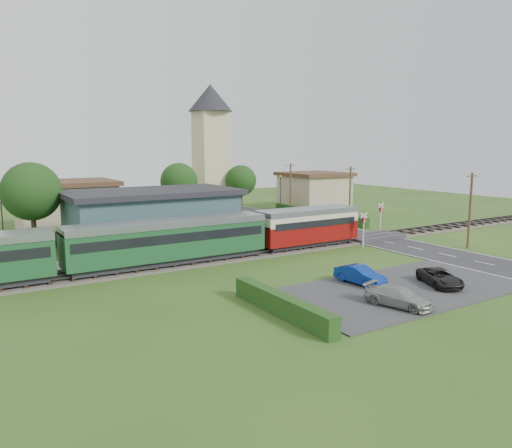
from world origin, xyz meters
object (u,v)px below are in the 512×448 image
station_building (152,217)px  crossing_signal_near (364,225)px  crossing_signal_far (381,213)px  equipment_hut (80,246)px  car_park_dark (440,277)px  pedestrian_near (243,234)px  car_park_blue (360,275)px  train (129,244)px  pedestrian_far (100,249)px  house_east (314,191)px  church_tower (211,140)px  car_on_road (296,218)px  house_west (66,205)px  car_park_silver (399,296)px

station_building → crossing_signal_near: (16.40, -11.40, -0.55)m
crossing_signal_far → equipment_hut: bearing=178.5°
car_park_dark → pedestrian_near: size_ratio=2.35×
car_park_blue → car_park_dark: car_park_blue is taller
train → pedestrian_far: 3.21m
car_park_dark → pedestrian_far: size_ratio=2.03×
crossing_signal_near → pedestrian_near: size_ratio=1.95×
car_park_blue → house_east: bearing=48.8°
equipment_hut → church_tower: bearing=44.7°
church_tower → car_park_dark: bearing=-95.0°
station_building → pedestrian_far: station_building is taller
pedestrian_far → car_on_road: bearing=-73.1°
train → station_building: bearing=60.2°
house_east → car_park_dark: house_east is taller
train → pedestrian_far: size_ratio=22.18×
house_east → car_park_blue: 40.83m
house_west → house_east: size_ratio=1.23×
car_park_blue → pedestrian_far: bearing=126.4°
church_tower → car_on_road: (4.46, -13.79, -9.49)m
station_building → house_east: house_east is taller
house_east → pedestrian_far: (-36.63, -19.25, -1.37)m
church_tower → car_park_blue: bearing=-101.8°
pedestrian_near → car_on_road: bearing=-148.7°
church_tower → pedestrian_far: church_tower is taller
station_building → church_tower: bearing=48.6°
car_park_dark → pedestrian_near: pedestrian_near is taller
train → car_park_silver: (10.78, -16.50, -1.51)m
house_west → house_east: 35.01m
train → house_east: 41.48m
station_building → car_park_dark: bearing=-64.4°
car_park_silver → station_building: bearing=86.0°
equipment_hut → crossing_signal_near: 25.04m
equipment_hut → car_on_road: bearing=18.2°
equipment_hut → pedestrian_near: equipment_hut is taller
train → house_west: bearing=89.6°
equipment_hut → pedestrian_near: bearing=0.9°
church_tower → pedestrian_near: bearing=-110.1°
train → crossing_signal_near: bearing=-6.4°
station_building → pedestrian_near: station_building is taller
crossing_signal_far → car_park_silver: 26.12m
car_on_road → pedestrian_near: size_ratio=2.39×
car_park_silver → pedestrian_far: 22.83m
equipment_hut → station_building: 9.92m
station_building → church_tower: (15.00, 17.01, 7.53)m
station_building → car_park_silver: (5.62, -25.49, -2.02)m
equipment_hut → house_west: bearing=81.4°
equipment_hut → car_park_blue: size_ratio=0.68×
station_building → car_park_silver: size_ratio=3.94×
house_east → car_park_blue: house_east is taller
crossing_signal_far → car_park_blue: (-16.51, -14.12, -1.45)m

